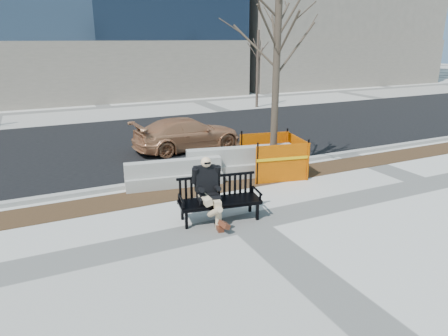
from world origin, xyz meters
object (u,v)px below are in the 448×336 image
at_px(bench, 220,220).
at_px(seated_man, 208,220).
at_px(jersey_barrier_left, 174,186).
at_px(jersey_barrier_right, 240,176).
at_px(sedan, 188,149).
at_px(tree_fence, 272,174).

relative_size(bench, seated_man, 1.26).
relative_size(jersey_barrier_left, jersey_barrier_right, 0.84).
height_order(bench, sedan, sedan).
height_order(bench, seated_man, seated_man).
xyz_separation_m(seated_man, jersey_barrier_right, (2.21, 2.54, 0.00)).
bearing_deg(bench, seated_man, 169.17).
bearing_deg(jersey_barrier_right, tree_fence, -1.39).
bearing_deg(jersey_barrier_left, jersey_barrier_right, 7.00).
xyz_separation_m(jersey_barrier_left, jersey_barrier_right, (2.17, -0.06, 0.00)).
distance_m(sedan, jersey_barrier_right, 3.80).
height_order(sedan, jersey_barrier_left, sedan).
relative_size(tree_fence, sedan, 1.51).
bearing_deg(sedan, jersey_barrier_right, -179.43).
relative_size(bench, sedan, 0.46).
bearing_deg(sedan, tree_fence, -165.53).
distance_m(tree_fence, jersey_barrier_right, 1.07).
bearing_deg(bench, jersey_barrier_left, 103.96).
xyz_separation_m(sedan, jersey_barrier_right, (0.33, -3.78, 0.00)).
distance_m(seated_man, tree_fence, 3.99).
height_order(tree_fence, sedan, tree_fence).
distance_m(bench, tree_fence, 3.83).
distance_m(jersey_barrier_left, jersey_barrier_right, 2.17).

